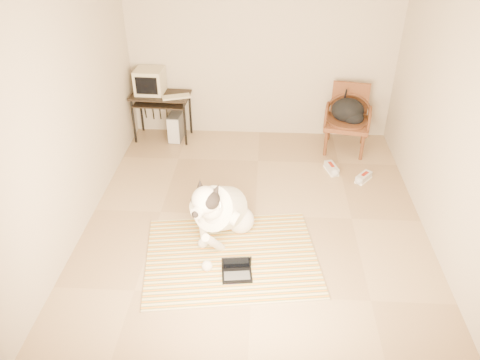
# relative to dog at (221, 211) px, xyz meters

# --- Properties ---
(floor) EXTENTS (4.50, 4.50, 0.00)m
(floor) POSITION_rel_dog_xyz_m (0.38, 0.43, -0.37)
(floor) COLOR tan
(floor) RESTS_ON ground
(wall_back) EXTENTS (4.50, 0.00, 4.50)m
(wall_back) POSITION_rel_dog_xyz_m (0.38, 2.68, 0.98)
(wall_back) COLOR #BEAE9B
(wall_back) RESTS_ON floor
(wall_front) EXTENTS (4.50, 0.00, 4.50)m
(wall_front) POSITION_rel_dog_xyz_m (0.38, -1.82, 0.98)
(wall_front) COLOR #BEAE9B
(wall_front) RESTS_ON floor
(wall_left) EXTENTS (0.00, 4.50, 4.50)m
(wall_left) POSITION_rel_dog_xyz_m (-1.62, 0.43, 0.98)
(wall_left) COLOR #BEAE9B
(wall_left) RESTS_ON floor
(wall_right) EXTENTS (0.00, 4.50, 4.50)m
(wall_right) POSITION_rel_dog_xyz_m (2.38, 0.43, 0.98)
(wall_right) COLOR #BEAE9B
(wall_right) RESTS_ON floor
(rug) EXTENTS (2.02, 1.65, 0.02)m
(rug) POSITION_rel_dog_xyz_m (0.14, -0.35, -0.36)
(rug) COLOR orange
(rug) RESTS_ON floor
(dog) EXTENTS (0.71, 1.26, 0.93)m
(dog) POSITION_rel_dog_xyz_m (0.00, 0.00, 0.00)
(dog) COLOR silver
(dog) RESTS_ON rug
(laptop) EXTENTS (0.33, 0.26, 0.22)m
(laptop) POSITION_rel_dog_xyz_m (0.22, -0.62, -0.30)
(laptop) COLOR black
(laptop) RESTS_ON rug
(computer_desk) EXTENTS (0.90, 0.53, 0.73)m
(computer_desk) POSITION_rel_dog_xyz_m (-1.14, 2.39, 0.26)
(computer_desk) COLOR black
(computer_desk) RESTS_ON floor
(crt_monitor) EXTENTS (0.43, 0.41, 0.37)m
(crt_monitor) POSITION_rel_dog_xyz_m (-1.29, 2.46, 0.55)
(crt_monitor) COLOR #BDB194
(crt_monitor) RESTS_ON computer_desk
(desk_keyboard) EXTENTS (0.44, 0.28, 0.03)m
(desk_keyboard) POSITION_rel_dog_xyz_m (-0.87, 2.29, 0.37)
(desk_keyboard) COLOR #BDB194
(desk_keyboard) RESTS_ON computer_desk
(pc_tower) EXTENTS (0.22, 0.46, 0.42)m
(pc_tower) POSITION_rel_dog_xyz_m (-0.93, 2.41, -0.16)
(pc_tower) COLOR #464648
(pc_tower) RESTS_ON floor
(rattan_chair) EXTENTS (0.74, 0.72, 0.96)m
(rattan_chair) POSITION_rel_dog_xyz_m (1.68, 2.25, 0.11)
(rattan_chair) COLOR brown
(rattan_chair) RESTS_ON floor
(backpack) EXTENTS (0.48, 0.42, 0.35)m
(backpack) POSITION_rel_dog_xyz_m (1.68, 2.22, 0.24)
(backpack) COLOR black
(backpack) RESTS_ON rattan_chair
(sneaker_left) EXTENTS (0.20, 0.32, 0.10)m
(sneaker_left) POSITION_rel_dog_xyz_m (1.41, 1.52, -0.32)
(sneaker_left) COLOR white
(sneaker_left) RESTS_ON floor
(sneaker_right) EXTENTS (0.27, 0.29, 0.10)m
(sneaker_right) POSITION_rel_dog_xyz_m (1.83, 1.31, -0.33)
(sneaker_right) COLOR white
(sneaker_right) RESTS_ON floor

